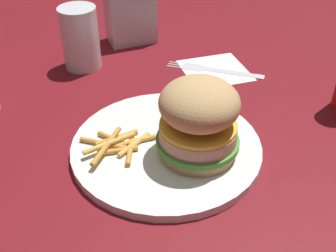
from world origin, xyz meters
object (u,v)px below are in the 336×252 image
drink_glass (81,41)px  fork (214,69)px  fries_pile (118,144)px  napkin_dispenser (130,15)px  sandwich (199,119)px  napkin (215,70)px  plate (168,148)px

drink_glass → fork: bearing=68.3°
fries_pile → napkin_dispenser: 0.36m
fork → drink_glass: drink_glass is taller
fork → fries_pile: bearing=-50.1°
sandwich → napkin: bearing=151.8°
fries_pile → plate: bearing=77.7°
fork → plate: bearing=-37.4°
napkin → drink_glass: 0.24m
sandwich → fries_pile: sandwich is taller
fork → napkin_dispenser: (-0.17, -0.11, 0.05)m
napkin_dispenser → fork: bearing=119.2°
napkin → napkin_dispenser: (-0.17, -0.11, 0.05)m
drink_glass → sandwich: bearing=19.2°
fork → drink_glass: (-0.09, -0.22, 0.04)m
sandwich → fries_pile: (-0.04, -0.10, -0.05)m
plate → fork: (-0.19, 0.14, -0.00)m
napkin_dispenser → sandwich: bearing=85.1°
sandwich → plate: bearing=-129.4°
plate → fries_pile: fries_pile is taller
napkin → drink_glass: (-0.09, -0.22, 0.05)m
fries_pile → napkin_dispenser: napkin_dispenser is taller
sandwich → drink_glass: size_ratio=0.98×
plate → fork: size_ratio=1.66×
drink_glass → napkin_dispenser: 0.13m
fries_pile → drink_glass: size_ratio=0.93×
fork → napkin_dispenser: bearing=-146.3°
plate → fork: plate is taller
fries_pile → napkin: fries_pile is taller
plate → sandwich: 0.07m
napkin → drink_glass: drink_glass is taller
sandwich → napkin: sandwich is taller
fork → drink_glass: 0.24m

